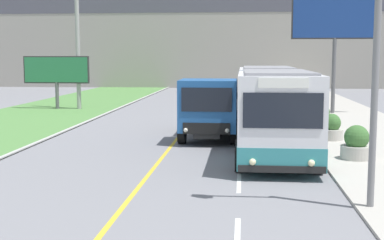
{
  "coord_description": "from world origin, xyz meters",
  "views": [
    {
      "loc": [
        2.82,
        -2.58,
        3.59
      ],
      "look_at": [
        1.1,
        15.59,
        1.4
      ],
      "focal_mm": 50.0,
      "sensor_mm": 36.0,
      "label": 1
    }
  ],
  "objects_px": {
    "city_bus": "(271,107)",
    "dump_truck": "(210,110)",
    "planter_round_near": "(356,144)",
    "utility_pole_far": "(77,26)",
    "planter_round_second": "(331,128)",
    "billboard_large": "(335,24)",
    "traffic_light_mast": "(350,34)",
    "planter_round_far": "(307,108)",
    "billboard_small": "(56,71)",
    "planter_round_third": "(321,117)",
    "car_distant": "(226,99)"
  },
  "relations": [
    {
      "from": "planter_round_third",
      "to": "planter_round_far",
      "type": "bearing_deg",
      "value": 92.91
    },
    {
      "from": "billboard_small",
      "to": "dump_truck",
      "type": "bearing_deg",
      "value": -48.05
    },
    {
      "from": "traffic_light_mast",
      "to": "planter_round_far",
      "type": "xyz_separation_m",
      "value": [
        1.29,
        18.62,
        -3.49
      ]
    },
    {
      "from": "billboard_small",
      "to": "planter_round_third",
      "type": "xyz_separation_m",
      "value": [
        16.43,
        -8.14,
        -1.99
      ]
    },
    {
      "from": "car_distant",
      "to": "billboard_small",
      "type": "distance_m",
      "value": 11.6
    },
    {
      "from": "dump_truck",
      "to": "billboard_large",
      "type": "xyz_separation_m",
      "value": [
        6.97,
        10.91,
        4.24
      ]
    },
    {
      "from": "billboard_small",
      "to": "planter_round_far",
      "type": "relative_size",
      "value": 3.8
    },
    {
      "from": "traffic_light_mast",
      "to": "city_bus",
      "type": "bearing_deg",
      "value": 98.12
    },
    {
      "from": "utility_pole_far",
      "to": "planter_round_near",
      "type": "bearing_deg",
      "value": -48.27
    },
    {
      "from": "traffic_light_mast",
      "to": "planter_round_near",
      "type": "bearing_deg",
      "value": 75.86
    },
    {
      "from": "city_bus",
      "to": "planter_round_far",
      "type": "height_order",
      "value": "city_bus"
    },
    {
      "from": "billboard_large",
      "to": "planter_round_near",
      "type": "relative_size",
      "value": 6.05
    },
    {
      "from": "city_bus",
      "to": "planter_round_far",
      "type": "distance_m",
      "value": 10.1
    },
    {
      "from": "city_bus",
      "to": "planter_round_far",
      "type": "xyz_separation_m",
      "value": [
        2.56,
        9.72,
        -0.98
      ]
    },
    {
      "from": "billboard_small",
      "to": "planter_round_third",
      "type": "bearing_deg",
      "value": -26.37
    },
    {
      "from": "city_bus",
      "to": "dump_truck",
      "type": "xyz_separation_m",
      "value": [
        -2.53,
        1.26,
        -0.27
      ]
    },
    {
      "from": "billboard_small",
      "to": "planter_round_near",
      "type": "relative_size",
      "value": 3.85
    },
    {
      "from": "billboard_small",
      "to": "utility_pole_far",
      "type": "bearing_deg",
      "value": 5.88
    },
    {
      "from": "planter_round_near",
      "to": "planter_round_third",
      "type": "relative_size",
      "value": 1.01
    },
    {
      "from": "dump_truck",
      "to": "traffic_light_mast",
      "type": "distance_m",
      "value": 11.2
    },
    {
      "from": "dump_truck",
      "to": "car_distant",
      "type": "bearing_deg",
      "value": 88.73
    },
    {
      "from": "dump_truck",
      "to": "planter_round_second",
      "type": "distance_m",
      "value": 5.19
    },
    {
      "from": "city_bus",
      "to": "utility_pole_far",
      "type": "xyz_separation_m",
      "value": [
        -12.18,
        13.78,
        3.97
      ]
    },
    {
      "from": "car_distant",
      "to": "traffic_light_mast",
      "type": "xyz_separation_m",
      "value": [
        3.51,
        -23.39,
        3.4
      ]
    },
    {
      "from": "car_distant",
      "to": "planter_round_near",
      "type": "relative_size",
      "value": 3.67
    },
    {
      "from": "billboard_small",
      "to": "planter_round_third",
      "type": "height_order",
      "value": "billboard_small"
    },
    {
      "from": "city_bus",
      "to": "planter_round_near",
      "type": "bearing_deg",
      "value": -47.07
    },
    {
      "from": "dump_truck",
      "to": "billboard_large",
      "type": "bearing_deg",
      "value": 57.42
    },
    {
      "from": "billboard_small",
      "to": "planter_round_near",
      "type": "bearing_deg",
      "value": -45.33
    },
    {
      "from": "utility_pole_far",
      "to": "planter_round_far",
      "type": "bearing_deg",
      "value": -15.42
    },
    {
      "from": "city_bus",
      "to": "billboard_small",
      "type": "xyz_separation_m",
      "value": [
        -13.65,
        13.63,
        1.0
      ]
    },
    {
      "from": "car_distant",
      "to": "planter_round_near",
      "type": "bearing_deg",
      "value": -74.02
    },
    {
      "from": "car_distant",
      "to": "planter_round_third",
      "type": "distance_m",
      "value": 10.31
    },
    {
      "from": "utility_pole_far",
      "to": "traffic_light_mast",
      "type": "relative_size",
      "value": 1.7
    },
    {
      "from": "billboard_large",
      "to": "planter_round_second",
      "type": "xyz_separation_m",
      "value": [
        -1.84,
        -10.92,
        -4.98
      ]
    },
    {
      "from": "car_distant",
      "to": "city_bus",
      "type": "bearing_deg",
      "value": -81.23
    },
    {
      "from": "billboard_large",
      "to": "billboard_small",
      "type": "distance_m",
      "value": 18.39
    },
    {
      "from": "planter_round_far",
      "to": "traffic_light_mast",
      "type": "bearing_deg",
      "value": -93.97
    },
    {
      "from": "city_bus",
      "to": "planter_round_second",
      "type": "xyz_separation_m",
      "value": [
        2.61,
        1.26,
        -1.01
      ]
    },
    {
      "from": "dump_truck",
      "to": "planter_round_near",
      "type": "height_order",
      "value": "dump_truck"
    },
    {
      "from": "utility_pole_far",
      "to": "dump_truck",
      "type": "bearing_deg",
      "value": -52.38
    },
    {
      "from": "utility_pole_far",
      "to": "planter_round_second",
      "type": "bearing_deg",
      "value": -40.27
    },
    {
      "from": "city_bus",
      "to": "billboard_small",
      "type": "distance_m",
      "value": 19.31
    },
    {
      "from": "traffic_light_mast",
      "to": "planter_round_far",
      "type": "relative_size",
      "value": 5.46
    },
    {
      "from": "billboard_large",
      "to": "planter_round_near",
      "type": "distance_m",
      "value": 16.02
    },
    {
      "from": "billboard_large",
      "to": "dump_truck",
      "type": "bearing_deg",
      "value": -122.58
    },
    {
      "from": "billboard_large",
      "to": "planter_round_third",
      "type": "bearing_deg",
      "value": -103.96
    },
    {
      "from": "dump_truck",
      "to": "billboard_large",
      "type": "relative_size",
      "value": 0.94
    },
    {
      "from": "dump_truck",
      "to": "traffic_light_mast",
      "type": "height_order",
      "value": "traffic_light_mast"
    },
    {
      "from": "planter_round_second",
      "to": "traffic_light_mast",
      "type": "bearing_deg",
      "value": -97.49
    }
  ]
}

